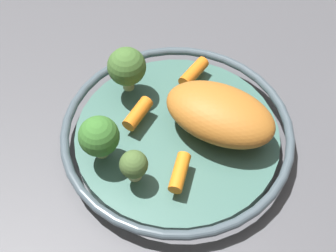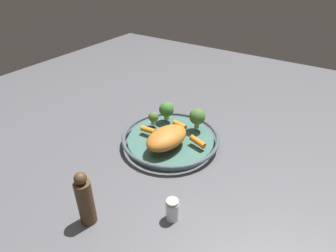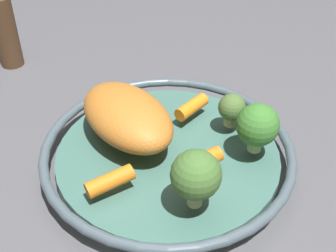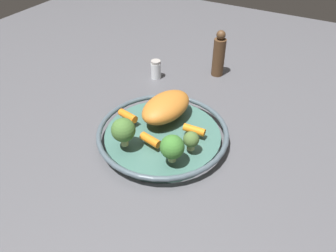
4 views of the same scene
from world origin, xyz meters
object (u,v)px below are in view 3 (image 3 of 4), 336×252
broccoli_floret_edge (196,176)px  pepper_mill (5,28)px  broccoli_floret_large (232,108)px  broccoli_floret_mid (258,125)px  serving_bowl (168,155)px  baby_carrot_center (110,181)px  baby_carrot_right (204,159)px  baby_carrot_left (192,107)px  roast_chicken_piece (127,116)px

broccoli_floret_edge → pepper_mill: bearing=-95.0°
broccoli_floret_large → broccoli_floret_edge: broccoli_floret_edge is taller
broccoli_floret_large → broccoli_floret_mid: 0.06m
serving_bowl → baby_carrot_center: baby_carrot_center is taller
baby_carrot_right → broccoli_floret_large: size_ratio=1.11×
baby_carrot_left → roast_chicken_piece: bearing=-16.4°
broccoli_floret_mid → baby_carrot_center: bearing=-24.4°
serving_bowl → pepper_mill: (0.01, -0.40, 0.05)m
baby_carrot_center → broccoli_floret_large: broccoli_floret_large is taller
baby_carrot_left → broccoli_floret_large: 0.06m
baby_carrot_center → serving_bowl: bearing=-176.8°
roast_chicken_piece → broccoli_floret_edge: (0.03, 0.15, 0.02)m
baby_carrot_right → baby_carrot_left: (-0.07, -0.09, -0.00)m
baby_carrot_center → baby_carrot_left: size_ratio=1.06×
broccoli_floret_edge → broccoli_floret_mid: broccoli_floret_edge is taller
broccoli_floret_large → baby_carrot_left: bearing=-72.3°
baby_carrot_right → roast_chicken_piece: bearing=-77.8°
broccoli_floret_large → broccoli_floret_edge: 0.16m
roast_chicken_piece → broccoli_floret_edge: bearing=78.5°
serving_bowl → baby_carrot_right: baby_carrot_right is taller
roast_chicken_piece → pepper_mill: pepper_mill is taller
broccoli_floret_large → pepper_mill: 0.44m
baby_carrot_center → broccoli_floret_mid: size_ratio=0.86×
baby_carrot_center → pepper_mill: bearing=-103.4°
broccoli_floret_large → pepper_mill: (0.10, -0.43, 0.01)m
serving_bowl → baby_carrot_left: bearing=-160.5°
baby_carrot_center → baby_carrot_left: baby_carrot_center is taller
broccoli_floret_large → broccoli_floret_mid: size_ratio=0.70×
broccoli_floret_edge → roast_chicken_piece: bearing=-101.5°
baby_carrot_right → broccoli_floret_large: 0.10m
roast_chicken_piece → baby_carrot_right: (-0.03, 0.12, -0.02)m
baby_carrot_right → baby_carrot_left: size_ratio=0.96×
baby_carrot_left → pepper_mill: (0.09, -0.37, 0.03)m
broccoli_floret_edge → baby_carrot_left: bearing=-136.3°
baby_carrot_center → baby_carrot_right: baby_carrot_center is taller
broccoli_floret_large → broccoli_floret_mid: broccoli_floret_mid is taller
serving_bowl → baby_carrot_right: bearing=93.8°
roast_chicken_piece → broccoli_floret_edge: size_ratio=2.16×
roast_chicken_piece → baby_carrot_center: size_ratio=2.72×
serving_bowl → roast_chicken_piece: bearing=-69.4°
pepper_mill → baby_carrot_center: bearing=76.6°
broccoli_floret_large → broccoli_floret_edge: (0.15, 0.07, 0.02)m
broccoli_floret_edge → broccoli_floret_mid: size_ratio=1.09×
roast_chicken_piece → broccoli_floret_mid: broccoli_floret_mid is taller
roast_chicken_piece → broccoli_floret_edge: 0.16m
baby_carrot_right → broccoli_floret_large: (-0.09, -0.03, 0.02)m
serving_bowl → roast_chicken_piece: size_ratio=2.11×
baby_carrot_right → baby_carrot_center: bearing=-26.9°
serving_bowl → roast_chicken_piece: roast_chicken_piece is taller
baby_carrot_right → broccoli_floret_edge: size_ratio=0.72×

